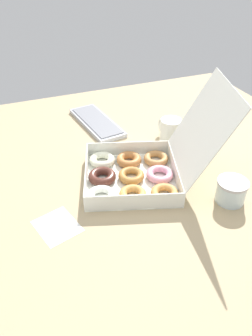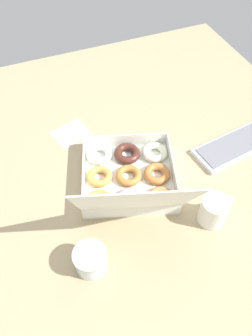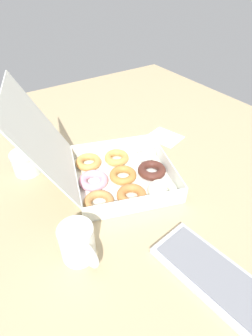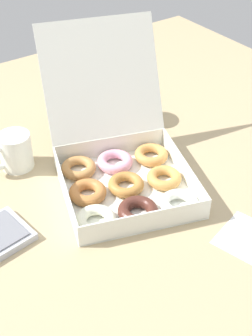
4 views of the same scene
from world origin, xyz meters
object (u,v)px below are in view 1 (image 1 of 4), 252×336
(glass_jar, at_px, (231,191))
(donut_box, at_px, (138,170))
(coffee_mug, at_px, (170,130))
(keyboard, at_px, (96,122))

(glass_jar, bearing_deg, donut_box, -132.74)
(donut_box, distance_m, coffee_mug, 0.31)
(donut_box, relative_size, keyboard, 1.49)
(keyboard, relative_size, coffee_mug, 2.86)
(coffee_mug, xyz_separation_m, glass_jar, (0.42, 0.01, -0.01))
(glass_jar, bearing_deg, coffee_mug, -179.16)
(donut_box, bearing_deg, keyboard, -178.15)
(keyboard, bearing_deg, donut_box, 1.85)
(keyboard, height_order, coffee_mug, coffee_mug)
(donut_box, height_order, keyboard, donut_box)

